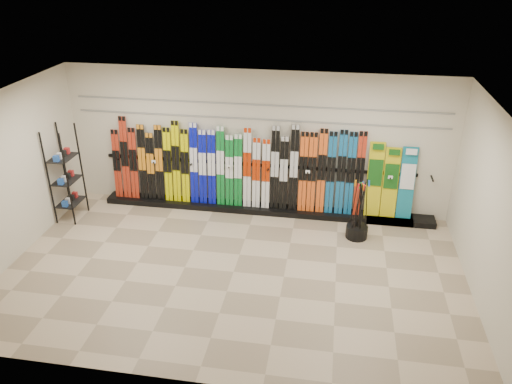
# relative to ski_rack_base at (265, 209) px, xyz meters

# --- Properties ---
(floor) EXTENTS (8.00, 8.00, 0.00)m
(floor) POSITION_rel_ski_rack_base_xyz_m (-0.22, -2.28, -0.06)
(floor) COLOR gray
(floor) RESTS_ON ground
(back_wall) EXTENTS (8.00, 0.00, 8.00)m
(back_wall) POSITION_rel_ski_rack_base_xyz_m (-0.22, 0.22, 1.44)
(back_wall) COLOR beige
(back_wall) RESTS_ON floor
(left_wall) EXTENTS (0.00, 5.00, 5.00)m
(left_wall) POSITION_rel_ski_rack_base_xyz_m (-4.22, -2.28, 1.44)
(left_wall) COLOR beige
(left_wall) RESTS_ON floor
(right_wall) EXTENTS (0.00, 5.00, 5.00)m
(right_wall) POSITION_rel_ski_rack_base_xyz_m (3.78, -2.28, 1.44)
(right_wall) COLOR beige
(right_wall) RESTS_ON floor
(ceiling) EXTENTS (8.00, 8.00, 0.00)m
(ceiling) POSITION_rel_ski_rack_base_xyz_m (-0.22, -2.28, 2.94)
(ceiling) COLOR silver
(ceiling) RESTS_ON back_wall
(ski_rack_base) EXTENTS (8.00, 0.40, 0.12)m
(ski_rack_base) POSITION_rel_ski_rack_base_xyz_m (0.00, 0.00, 0.00)
(ski_rack_base) COLOR black
(ski_rack_base) RESTS_ON floor
(skis) EXTENTS (5.37, 0.19, 1.84)m
(skis) POSITION_rel_ski_rack_base_xyz_m (-0.64, 0.03, 0.90)
(skis) COLOR #A62814
(skis) RESTS_ON ski_rack_base
(snowboards) EXTENTS (0.95, 0.24, 1.55)m
(snowboards) POSITION_rel_ski_rack_base_xyz_m (2.54, 0.08, 0.81)
(snowboards) COLOR gold
(snowboards) RESTS_ON ski_rack_base
(accessory_rack) EXTENTS (0.40, 0.60, 1.98)m
(accessory_rack) POSITION_rel_ski_rack_base_xyz_m (-3.97, -0.88, 0.93)
(accessory_rack) COLOR black
(accessory_rack) RESTS_ON floor
(pole_bin) EXTENTS (0.42, 0.42, 0.25)m
(pole_bin) POSITION_rel_ski_rack_base_xyz_m (1.92, -0.74, 0.07)
(pole_bin) COLOR black
(pole_bin) RESTS_ON floor
(ski_poles) EXTENTS (0.35, 0.35, 1.18)m
(ski_poles) POSITION_rel_ski_rack_base_xyz_m (1.93, -0.77, 0.55)
(ski_poles) COLOR black
(ski_poles) RESTS_ON pole_bin
(slatwall_rail_0) EXTENTS (7.60, 0.02, 0.03)m
(slatwall_rail_0) POSITION_rel_ski_rack_base_xyz_m (-0.22, 0.20, 1.94)
(slatwall_rail_0) COLOR gray
(slatwall_rail_0) RESTS_ON back_wall
(slatwall_rail_1) EXTENTS (7.60, 0.02, 0.03)m
(slatwall_rail_1) POSITION_rel_ski_rack_base_xyz_m (-0.22, 0.20, 2.24)
(slatwall_rail_1) COLOR gray
(slatwall_rail_1) RESTS_ON back_wall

